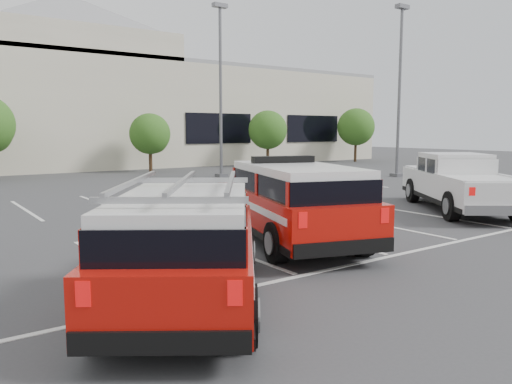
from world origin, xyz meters
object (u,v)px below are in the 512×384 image
ladder_suv (187,255)px  fire_chief_suv (290,208)px  white_pickup (459,188)px  tree_mid_right (151,135)px  light_pole_mid (221,91)px  tree_right (268,131)px  tree_far_right (356,128)px  light_pole_right (399,91)px  convention_building (40,106)px

ladder_suv → fire_chief_suv: bearing=65.8°
ladder_suv → white_pickup: bearing=48.3°
tree_mid_right → light_pole_mid: (1.91, -6.05, 2.68)m
light_pole_mid → ladder_suv: 23.02m
tree_right → tree_far_right: 10.00m
tree_far_right → fire_chief_suv: size_ratio=0.74×
white_pickup → ladder_suv: bearing=-129.3°
light_pole_right → ladder_suv: bearing=-148.5°
tree_mid_right → tree_far_right: (20.00, 0.00, 0.54)m
white_pickup → ladder_suv: size_ratio=1.19×
convention_building → ladder_suv: (-5.41, -34.88, -3.89)m
light_pole_right → fire_chief_suv: light_pole_right is taller
fire_chief_suv → white_pickup: size_ratio=0.99×
light_pole_mid → convention_building: bearing=113.3°
white_pickup → tree_far_right: bearing=87.3°
fire_chief_suv → light_pole_right: bearing=49.3°
tree_right → light_pole_right: light_pole_right is taller
convention_building → light_pole_right: convention_building is taller
convention_building → light_pole_mid: convention_building is taller
convention_building → white_pickup: convention_building is taller
tree_right → tree_far_right: tree_far_right is taller
fire_chief_suv → ladder_suv: fire_chief_suv is taller
light_pole_right → light_pole_mid: bearing=146.3°
convention_building → ladder_suv: bearing=-98.8°
tree_mid_right → ladder_suv: 27.15m
tree_far_right → white_pickup: size_ratio=0.74×
tree_far_right → fire_chief_suv: 34.43m
tree_mid_right → white_pickup: tree_mid_right is taller
fire_chief_suv → convention_building: bearing=105.8°
light_pole_mid → fire_chief_suv: (-7.95, -16.38, -4.31)m
light_pole_mid → white_pickup: light_pole_mid is taller
tree_far_right → light_pole_mid: bearing=-161.5°
tree_mid_right → tree_right: (10.00, 0.00, 0.27)m
tree_far_right → fire_chief_suv: bearing=-139.3°
convention_building → light_pole_right: (15.82, -21.86, 0.47)m
convention_building → ladder_suv: 35.51m
convention_building → tree_right: convention_building is taller
ladder_suv → tree_right: bearing=85.1°
tree_far_right → ladder_suv: 39.39m
tree_right → light_pole_mid: size_ratio=0.43×
tree_mid_right → fire_chief_suv: tree_mid_right is taller
tree_far_right → white_pickup: 28.44m
convention_building → white_pickup: 32.75m
fire_chief_suv → light_pole_mid: bearing=82.0°
light_pole_mid → light_pole_right: (9.00, -6.00, 0.00)m
convention_building → fire_chief_suv: convention_building is taller
light_pole_right → fire_chief_suv: bearing=-148.5°
fire_chief_suv → tree_mid_right: bearing=92.8°
tree_right → ladder_suv: bearing=-129.0°
fire_chief_suv → ladder_suv: (-4.28, -2.64, -0.05)m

